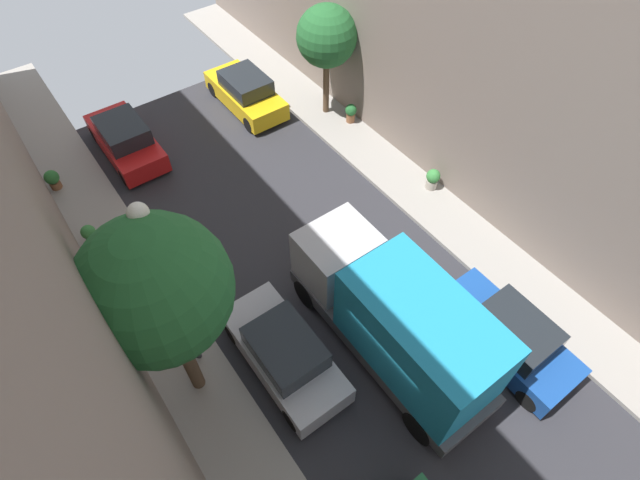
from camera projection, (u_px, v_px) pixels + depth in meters
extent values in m
plane|color=#2D2D33|center=(403.00, 365.00, 14.26)|extent=(32.00, 32.00, 0.00)
cube|color=gray|center=(254.00, 475.00, 12.35)|extent=(2.00, 44.00, 0.15)
cube|color=gray|center=(518.00, 279.00, 16.05)|extent=(2.00, 44.00, 0.15)
cube|color=silver|center=(284.00, 355.00, 13.88)|extent=(1.76, 4.20, 0.76)
cube|color=#1E2328|center=(285.00, 347.00, 13.25)|extent=(1.56, 2.10, 0.64)
cylinder|color=black|center=(233.00, 333.00, 14.55)|extent=(0.22, 0.64, 0.64)
cylinder|color=black|center=(277.00, 306.00, 15.12)|extent=(0.22, 0.64, 0.64)
cylinder|color=black|center=(292.00, 419.00, 12.98)|extent=(0.22, 0.64, 0.64)
cylinder|color=black|center=(340.00, 385.00, 13.56)|extent=(0.22, 0.64, 0.64)
cube|color=red|center=(126.00, 143.00, 19.53)|extent=(1.76, 4.20, 0.76)
cube|color=#1E2328|center=(122.00, 130.00, 18.91)|extent=(1.56, 2.10, 0.64)
cylinder|color=black|center=(95.00, 134.00, 20.20)|extent=(0.22, 0.64, 0.64)
cylinder|color=black|center=(131.00, 120.00, 20.78)|extent=(0.22, 0.64, 0.64)
cylinder|color=black|center=(125.00, 177.00, 18.64)|extent=(0.22, 0.64, 0.64)
cylinder|color=black|center=(163.00, 161.00, 19.21)|extent=(0.22, 0.64, 0.64)
cube|color=#194799|center=(505.00, 338.00, 14.21)|extent=(1.76, 4.20, 0.76)
cube|color=#1E2328|center=(517.00, 330.00, 13.58)|extent=(1.56, 2.10, 0.64)
cylinder|color=black|center=(445.00, 317.00, 14.88)|extent=(0.22, 0.64, 0.64)
cylinder|color=black|center=(481.00, 292.00, 15.45)|extent=(0.22, 0.64, 0.64)
cylinder|color=black|center=(528.00, 399.00, 13.31)|extent=(0.22, 0.64, 0.64)
cylinder|color=black|center=(564.00, 367.00, 13.89)|extent=(0.22, 0.64, 0.64)
cube|color=gold|center=(246.00, 95.00, 21.49)|extent=(1.76, 4.20, 0.76)
cube|color=#1E2328|center=(246.00, 83.00, 20.87)|extent=(1.56, 2.10, 0.64)
cylinder|color=black|center=(213.00, 89.00, 22.16)|extent=(0.22, 0.64, 0.64)
cylinder|color=black|center=(244.00, 77.00, 22.74)|extent=(0.22, 0.64, 0.64)
cylinder|color=black|center=(249.00, 124.00, 20.59)|extent=(0.22, 0.64, 0.64)
cylinder|color=black|center=(281.00, 111.00, 21.17)|extent=(0.22, 0.64, 0.64)
cube|color=#4C4C51|center=(388.00, 333.00, 14.09)|extent=(2.20, 6.60, 0.50)
cube|color=#B7B7BC|center=(337.00, 256.00, 14.44)|extent=(2.10, 1.80, 1.70)
cube|color=#1E8CB7|center=(420.00, 335.00, 12.45)|extent=(2.24, 4.20, 2.40)
cylinder|color=black|center=(307.00, 293.00, 15.23)|extent=(0.30, 0.96, 0.96)
cylinder|color=black|center=(357.00, 262.00, 15.96)|extent=(0.30, 0.96, 0.96)
cylinder|color=black|center=(419.00, 426.00, 12.71)|extent=(0.30, 0.96, 0.96)
cylinder|color=black|center=(472.00, 383.00, 13.43)|extent=(0.30, 0.96, 0.96)
cylinder|color=brown|center=(186.00, 355.00, 12.41)|extent=(0.35, 0.35, 3.51)
sphere|color=#23602D|center=(155.00, 289.00, 10.09)|extent=(3.26, 3.26, 3.26)
cylinder|color=brown|center=(326.00, 85.00, 20.46)|extent=(0.25, 0.25, 2.53)
sphere|color=#23602D|center=(327.00, 36.00, 18.79)|extent=(2.35, 2.35, 2.35)
cylinder|color=#B2A899|center=(431.00, 184.00, 18.41)|extent=(0.43, 0.43, 0.37)
sphere|color=#38843D|center=(433.00, 176.00, 18.11)|extent=(0.51, 0.51, 0.51)
cylinder|color=brown|center=(92.00, 240.00, 16.71)|extent=(0.34, 0.34, 0.41)
sphere|color=#38843D|center=(88.00, 232.00, 16.40)|extent=(0.48, 0.48, 0.48)
cylinder|color=brown|center=(351.00, 117.00, 20.85)|extent=(0.36, 0.36, 0.38)
sphere|color=#23602D|center=(351.00, 110.00, 20.55)|extent=(0.48, 0.48, 0.48)
cylinder|color=brown|center=(56.00, 184.00, 18.42)|extent=(0.39, 0.39, 0.30)
sphere|color=#2D7233|center=(52.00, 177.00, 18.14)|extent=(0.53, 0.53, 0.53)
cylinder|color=#333338|center=(176.00, 301.00, 11.97)|extent=(0.16, 0.16, 5.93)
sphere|color=white|center=(138.00, 213.00, 9.48)|extent=(0.44, 0.44, 0.44)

